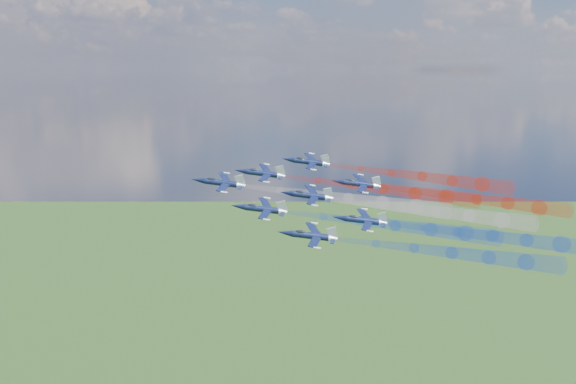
{
  "coord_description": "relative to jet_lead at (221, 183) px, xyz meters",
  "views": [
    {
      "loc": [
        -29.56,
        -157.83,
        193.5
      ],
      "look_at": [
        7.32,
        -1.82,
        164.28
      ],
      "focal_mm": 41.83,
      "sensor_mm": 36.0,
      "label": 1
    }
  ],
  "objects": [
    {
      "name": "trail_outer_left",
      "position": [
        47.02,
        -29.12,
        -12.63
      ],
      "size": [
        51.49,
        14.1,
        12.59
      ],
      "primitive_type": null,
      "rotation": [
        0.14,
        -0.3,
        1.36
      ],
      "color": "blue"
    },
    {
      "name": "jet_inner_left",
      "position": [
        7.98,
        -10.94,
        -4.66
      ],
      "size": [
        15.52,
        13.37,
        8.41
      ],
      "primitive_type": null,
      "rotation": [
        0.14,
        -0.3,
        1.36
      ],
      "color": "black"
    },
    {
      "name": "jet_rear_left",
      "position": [
        30.98,
        -15.26,
        -7.58
      ],
      "size": [
        15.52,
        13.37,
        8.41
      ],
      "primitive_type": null,
      "rotation": [
        0.14,
        -0.3,
        1.36
      ],
      "color": "black"
    },
    {
      "name": "trail_inner_right",
      "position": [
        42.34,
        1.0,
        -3.34
      ],
      "size": [
        51.49,
        14.1,
        12.59
      ],
      "primitive_type": null,
      "rotation": [
        0.14,
        -0.3,
        1.36
      ],
      "color": "red"
    },
    {
      "name": "trail_inner_left",
      "position": [
        38.89,
        -16.17,
        -8.99
      ],
      "size": [
        51.49,
        14.1,
        12.59
      ],
      "primitive_type": null,
      "rotation": [
        0.14,
        -0.3,
        1.36
      ],
      "color": "blue"
    },
    {
      "name": "trail_rear_left",
      "position": [
        61.89,
        -20.5,
        -11.91
      ],
      "size": [
        51.49,
        14.1,
        12.59
      ],
      "primitive_type": null,
      "rotation": [
        0.14,
        -0.3,
        1.36
      ],
      "color": "blue"
    },
    {
      "name": "trail_rear_right",
      "position": [
        66.74,
        -3.54,
        -6.28
      ],
      "size": [
        51.49,
        14.1,
        12.59
      ],
      "primitive_type": null,
      "rotation": [
        0.14,
        -0.3,
        1.36
      ],
      "color": "red"
    },
    {
      "name": "jet_lead",
      "position": [
        0.0,
        0.0,
        0.0
      ],
      "size": [
        15.52,
        13.37,
        8.41
      ],
      "primitive_type": null,
      "rotation": [
        0.14,
        -0.3,
        1.36
      ],
      "color": "black"
    },
    {
      "name": "trail_lead",
      "position": [
        30.91,
        -5.23,
        -4.33
      ],
      "size": [
        51.49,
        14.1,
        12.59
      ],
      "primitive_type": null,
      "rotation": [
        0.14,
        -0.3,
        1.36
      ],
      "color": "white"
    },
    {
      "name": "jet_inner_right",
      "position": [
        11.43,
        6.23,
        0.99
      ],
      "size": [
        15.52,
        13.37,
        8.41
      ],
      "primitive_type": null,
      "rotation": [
        0.14,
        -0.3,
        1.36
      ],
      "color": "black"
    },
    {
      "name": "trail_outer_right",
      "position": [
        56.41,
        8.07,
        -1.76
      ],
      "size": [
        51.49,
        14.1,
        12.59
      ],
      "primitive_type": null,
      "rotation": [
        0.14,
        -0.3,
        1.36
      ],
      "color": "red"
    },
    {
      "name": "jet_outer_right",
      "position": [
        25.5,
        13.3,
        2.57
      ],
      "size": [
        15.52,
        13.37,
        8.41
      ],
      "primitive_type": null,
      "rotation": [
        0.14,
        -0.3,
        1.36
      ],
      "color": "black"
    },
    {
      "name": "trail_center_third",
      "position": [
        51.5,
        -11.15,
        -7.28
      ],
      "size": [
        51.49,
        14.1,
        12.59
      ],
      "primitive_type": null,
      "rotation": [
        0.14,
        -0.3,
        1.36
      ],
      "color": "white"
    },
    {
      "name": "jet_center_third",
      "position": [
        20.59,
        -5.92,
        -2.95
      ],
      "size": [
        15.52,
        13.37,
        8.41
      ],
      "primitive_type": null,
      "rotation": [
        0.14,
        -0.3,
        1.36
      ],
      "color": "black"
    },
    {
      "name": "jet_rear_right",
      "position": [
        35.83,
        1.69,
        -1.95
      ],
      "size": [
        15.52,
        13.37,
        8.41
      ],
      "primitive_type": null,
      "rotation": [
        0.14,
        -0.3,
        1.36
      ],
      "color": "black"
    },
    {
      "name": "jet_outer_left",
      "position": [
        16.11,
        -23.89,
        -8.31
      ],
      "size": [
        15.52,
        13.37,
        8.41
      ],
      "primitive_type": null,
      "rotation": [
        0.14,
        -0.3,
        1.36
      ],
      "color": "black"
    }
  ]
}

